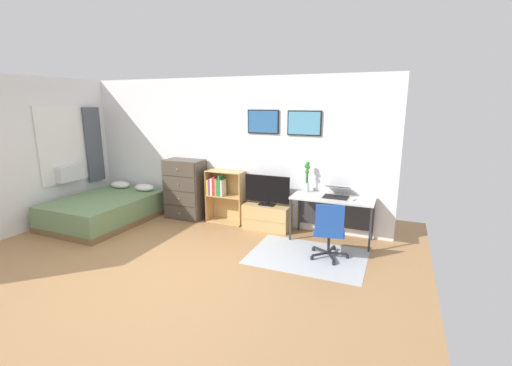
{
  "coord_description": "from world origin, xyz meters",
  "views": [
    {
      "loc": [
        3.03,
        -3.45,
        2.24
      ],
      "look_at": [
        0.97,
        1.5,
        1.0
      ],
      "focal_mm": 24.46,
      "sensor_mm": 36.0,
      "label": 1
    }
  ],
  "objects_px": {
    "office_chair": "(329,230)",
    "bamboo_vase": "(307,177)",
    "tv_stand": "(267,217)",
    "dresser": "(185,189)",
    "computer_mouse": "(353,199)",
    "television": "(267,190)",
    "laptop": "(337,192)",
    "desk": "(333,204)",
    "bookshelf": "(222,192)",
    "bed": "(106,209)"
  },
  "relations": [
    {
      "from": "dresser",
      "to": "desk",
      "type": "relative_size",
      "value": 0.88
    },
    {
      "from": "tv_stand",
      "to": "computer_mouse",
      "type": "bearing_deg",
      "value": -4.95
    },
    {
      "from": "tv_stand",
      "to": "bookshelf",
      "type": "bearing_deg",
      "value": 176.74
    },
    {
      "from": "bookshelf",
      "to": "office_chair",
      "type": "distance_m",
      "value": 2.39
    },
    {
      "from": "tv_stand",
      "to": "laptop",
      "type": "relative_size",
      "value": 1.96
    },
    {
      "from": "bookshelf",
      "to": "laptop",
      "type": "xyz_separation_m",
      "value": [
        2.15,
        -0.06,
        0.23
      ]
    },
    {
      "from": "television",
      "to": "bookshelf",
      "type": "bearing_deg",
      "value": 175.38
    },
    {
      "from": "bookshelf",
      "to": "tv_stand",
      "type": "bearing_deg",
      "value": -3.26
    },
    {
      "from": "dresser",
      "to": "laptop",
      "type": "relative_size",
      "value": 2.72
    },
    {
      "from": "laptop",
      "to": "tv_stand",
      "type": "bearing_deg",
      "value": -179.98
    },
    {
      "from": "bed",
      "to": "desk",
      "type": "bearing_deg",
      "value": 11.65
    },
    {
      "from": "television",
      "to": "office_chair",
      "type": "height_order",
      "value": "television"
    },
    {
      "from": "dresser",
      "to": "bookshelf",
      "type": "relative_size",
      "value": 1.17
    },
    {
      "from": "dresser",
      "to": "computer_mouse",
      "type": "bearing_deg",
      "value": -2.05
    },
    {
      "from": "television",
      "to": "office_chair",
      "type": "relative_size",
      "value": 0.97
    },
    {
      "from": "laptop",
      "to": "bamboo_vase",
      "type": "relative_size",
      "value": 0.81
    },
    {
      "from": "dresser",
      "to": "computer_mouse",
      "type": "distance_m",
      "value": 3.24
    },
    {
      "from": "desk",
      "to": "laptop",
      "type": "xyz_separation_m",
      "value": [
        0.04,
        0.0,
        0.2
      ]
    },
    {
      "from": "tv_stand",
      "to": "bamboo_vase",
      "type": "height_order",
      "value": "bamboo_vase"
    },
    {
      "from": "dresser",
      "to": "bamboo_vase",
      "type": "xyz_separation_m",
      "value": [
        2.41,
        0.1,
        0.42
      ]
    },
    {
      "from": "desk",
      "to": "office_chair",
      "type": "bearing_deg",
      "value": -83.06
    },
    {
      "from": "office_chair",
      "to": "bamboo_vase",
      "type": "bearing_deg",
      "value": 112.39
    },
    {
      "from": "television",
      "to": "office_chair",
      "type": "bearing_deg",
      "value": -32.87
    },
    {
      "from": "tv_stand",
      "to": "bamboo_vase",
      "type": "xyz_separation_m",
      "value": [
        0.69,
        0.09,
        0.77
      ]
    },
    {
      "from": "bookshelf",
      "to": "computer_mouse",
      "type": "height_order",
      "value": "bookshelf"
    },
    {
      "from": "office_chair",
      "to": "bamboo_vase",
      "type": "height_order",
      "value": "bamboo_vase"
    },
    {
      "from": "tv_stand",
      "to": "computer_mouse",
      "type": "xyz_separation_m",
      "value": [
        1.51,
        -0.13,
        0.53
      ]
    },
    {
      "from": "bookshelf",
      "to": "dresser",
      "type": "bearing_deg",
      "value": -175.07
    },
    {
      "from": "dresser",
      "to": "bamboo_vase",
      "type": "distance_m",
      "value": 2.45
    },
    {
      "from": "bed",
      "to": "laptop",
      "type": "xyz_separation_m",
      "value": [
        4.23,
        0.8,
        0.56
      ]
    },
    {
      "from": "laptop",
      "to": "office_chair",
      "type": "bearing_deg",
      "value": -85.58
    },
    {
      "from": "bed",
      "to": "bookshelf",
      "type": "bearing_deg",
      "value": 23.34
    },
    {
      "from": "tv_stand",
      "to": "laptop",
      "type": "distance_m",
      "value": 1.35
    },
    {
      "from": "bed",
      "to": "bookshelf",
      "type": "relative_size",
      "value": 2.03
    },
    {
      "from": "tv_stand",
      "to": "television",
      "type": "height_order",
      "value": "television"
    },
    {
      "from": "bookshelf",
      "to": "tv_stand",
      "type": "relative_size",
      "value": 1.19
    },
    {
      "from": "dresser",
      "to": "desk",
      "type": "bearing_deg",
      "value": 0.09
    },
    {
      "from": "office_chair",
      "to": "bamboo_vase",
      "type": "distance_m",
      "value": 1.23
    },
    {
      "from": "dresser",
      "to": "tv_stand",
      "type": "height_order",
      "value": "dresser"
    },
    {
      "from": "office_chair",
      "to": "bamboo_vase",
      "type": "relative_size",
      "value": 1.63
    },
    {
      "from": "desk",
      "to": "bamboo_vase",
      "type": "height_order",
      "value": "bamboo_vase"
    },
    {
      "from": "television",
      "to": "computer_mouse",
      "type": "distance_m",
      "value": 1.51
    },
    {
      "from": "bookshelf",
      "to": "computer_mouse",
      "type": "distance_m",
      "value": 2.45
    },
    {
      "from": "bookshelf",
      "to": "television",
      "type": "xyz_separation_m",
      "value": [
        0.93,
        -0.08,
        0.15
      ]
    },
    {
      "from": "dresser",
      "to": "television",
      "type": "distance_m",
      "value": 1.73
    },
    {
      "from": "computer_mouse",
      "to": "office_chair",
      "type": "bearing_deg",
      "value": -107.69
    },
    {
      "from": "bed",
      "to": "desk",
      "type": "height_order",
      "value": "desk"
    },
    {
      "from": "desk",
      "to": "bamboo_vase",
      "type": "xyz_separation_m",
      "value": [
        -0.49,
        0.1,
        0.4
      ]
    },
    {
      "from": "laptop",
      "to": "computer_mouse",
      "type": "distance_m",
      "value": 0.32
    },
    {
      "from": "television",
      "to": "desk",
      "type": "height_order",
      "value": "television"
    }
  ]
}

